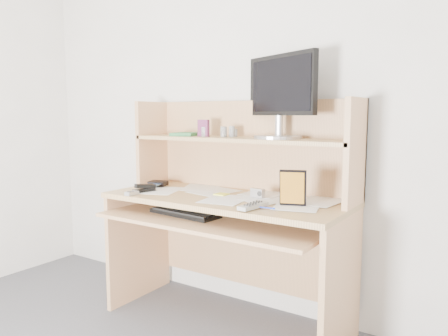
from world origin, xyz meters
The scene contains 19 objects.
back_wall centered at (0.00, 1.80, 1.25)m, with size 3.60×0.04×2.50m, color silver.
desk centered at (0.00, 1.56, 0.69)m, with size 1.40×0.70×1.30m.
paper_clutter centered at (0.00, 1.48, 0.75)m, with size 1.32×0.54×0.01m, color white.
keyboard centered at (-0.18, 1.33, 0.66)m, with size 0.44×0.19×0.03m.
tv_remote centered at (0.29, 1.28, 0.77)m, with size 0.05×0.19×0.02m, color #A7A8A3.
flip_phone centered at (-0.48, 1.22, 0.77)m, with size 0.04×0.08×0.02m, color #ACACAF.
stapler centered at (-0.49, 1.34, 0.78)m, with size 0.04×0.14×0.04m, color black.
wallet centered at (-0.57, 1.55, 0.77)m, with size 0.11×0.09×0.03m, color black.
sticky_note_pad centered at (-0.04, 1.51, 0.75)m, with size 0.07×0.07×0.01m, color yellow.
digital_camera centered at (0.17, 1.54, 0.78)m, with size 0.08×0.03×0.05m, color #B3B3B5.
game_case centered at (0.44, 1.43, 0.85)m, with size 0.13×0.01×0.19m, color black.
blue_pen centered at (0.33, 1.30, 0.76)m, with size 0.01×0.01×0.13m, color #1832B6.
card_box centered at (-0.24, 1.60, 1.13)m, with size 0.07×0.02×0.10m, color maroon.
shelf_book centered at (-0.41, 1.63, 1.09)m, with size 0.14×0.20×0.02m, color #327F50.
chip_stack_a centered at (-0.23, 1.60, 1.11)m, with size 0.04×0.04×0.06m, color black.
chip_stack_b centered at (-0.10, 1.62, 1.11)m, with size 0.04×0.04×0.06m, color white.
chip_stack_c centered at (-0.06, 1.67, 1.10)m, with size 0.04×0.04×0.05m, color black.
chip_stack_d centered at (-0.07, 1.65, 1.11)m, with size 0.04×0.04×0.07m, color white.
monitor centered at (0.24, 1.67, 1.33)m, with size 0.51×0.29×0.47m.
Camera 1 is at (1.34, -0.57, 1.21)m, focal length 35.00 mm.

